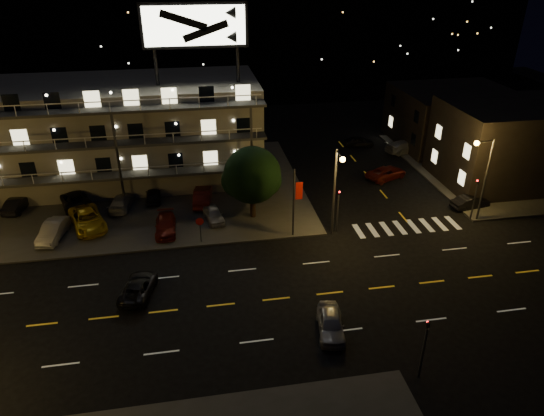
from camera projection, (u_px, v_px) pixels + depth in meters
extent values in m
plane|color=black|center=(249.00, 302.00, 34.62)|extent=(140.00, 140.00, 0.00)
cube|color=#383735|center=(89.00, 194.00, 49.91)|extent=(44.00, 24.00, 0.15)
cube|color=#383735|center=(482.00, 166.00, 56.51)|extent=(16.00, 24.00, 0.15)
cube|color=gray|center=(126.00, 134.00, 51.70)|extent=(28.00, 12.00, 10.00)
cube|color=gray|center=(119.00, 84.00, 49.25)|extent=(28.00, 12.00, 0.50)
cube|color=#383735|center=(122.00, 175.00, 46.55)|extent=(28.00, 1.80, 0.25)
cube|color=#383735|center=(117.00, 144.00, 45.06)|extent=(28.00, 1.80, 0.25)
cube|color=#383735|center=(112.00, 110.00, 43.56)|extent=(28.00, 1.80, 0.25)
cylinder|color=black|center=(156.00, 67.00, 47.18)|extent=(0.36, 0.36, 3.50)
cylinder|color=black|center=(238.00, 64.00, 48.38)|extent=(0.36, 0.36, 3.50)
cube|color=black|center=(195.00, 25.00, 46.03)|extent=(10.20, 0.50, 4.20)
cube|color=white|center=(195.00, 26.00, 45.76)|extent=(9.60, 0.06, 3.60)
cube|color=black|center=(510.00, 144.00, 51.08)|extent=(14.00, 10.00, 8.50)
cube|color=black|center=(453.00, 117.00, 61.89)|extent=(14.00, 12.00, 7.00)
cube|color=black|center=(199.00, 14.00, 90.03)|extent=(120.00, 20.00, 24.00)
cylinder|color=#2D2D30|center=(334.00, 193.00, 41.26)|extent=(0.20, 0.20, 8.00)
cylinder|color=#2D2D30|center=(340.00, 155.00, 38.79)|extent=(0.12, 1.80, 0.12)
sphere|color=gold|center=(343.00, 159.00, 38.14)|extent=(0.44, 0.44, 0.44)
cylinder|color=#2D2D30|center=(485.00, 181.00, 43.36)|extent=(0.20, 0.20, 8.00)
cylinder|color=#2D2D30|center=(486.00, 141.00, 41.47)|extent=(1.80, 0.12, 0.12)
sphere|color=gold|center=(477.00, 143.00, 41.39)|extent=(0.44, 0.44, 0.44)
cylinder|color=#2D2D30|center=(338.00, 214.00, 42.54)|extent=(0.14, 0.14, 3.60)
imported|color=black|center=(339.00, 190.00, 41.46)|extent=(0.20, 0.16, 1.00)
sphere|color=#FF0C0C|center=(340.00, 192.00, 41.40)|extent=(0.14, 0.14, 0.14)
cylinder|color=#2D2D30|center=(423.00, 353.00, 27.72)|extent=(0.14, 0.14, 3.60)
imported|color=black|center=(429.00, 322.00, 26.65)|extent=(0.20, 0.16, 1.00)
sphere|color=#FF0C0C|center=(428.00, 322.00, 26.80)|extent=(0.14, 0.14, 0.14)
cylinder|color=#2D2D30|center=(474.00, 202.00, 44.49)|extent=(0.14, 0.14, 3.60)
imported|color=black|center=(479.00, 180.00, 43.41)|extent=(0.16, 0.20, 1.00)
sphere|color=#FF0C0C|center=(477.00, 181.00, 43.44)|extent=(0.14, 0.14, 0.14)
cylinder|color=#2D2D30|center=(294.00, 204.00, 41.20)|extent=(0.16, 0.16, 6.40)
cube|color=red|center=(299.00, 191.00, 40.70)|extent=(0.60, 0.04, 1.60)
cylinder|color=#2D2D30|center=(201.00, 232.00, 41.15)|extent=(0.08, 0.08, 2.20)
cylinder|color=red|center=(200.00, 221.00, 40.62)|extent=(0.91, 0.04, 0.91)
cylinder|color=black|center=(253.00, 205.00, 45.03)|extent=(0.50, 0.50, 2.41)
sphere|color=black|center=(252.00, 175.00, 43.63)|extent=(5.23, 5.23, 5.23)
sphere|color=black|center=(239.00, 180.00, 44.08)|extent=(3.22, 3.22, 3.22)
sphere|color=black|center=(265.00, 180.00, 43.63)|extent=(3.02, 3.02, 3.02)
imported|color=#95959A|center=(53.00, 231.00, 41.78)|extent=(2.21, 4.57, 1.44)
imported|color=gold|center=(87.00, 220.00, 43.44)|extent=(4.34, 6.09, 1.54)
imported|color=#62170E|center=(165.00, 225.00, 42.80)|extent=(1.76, 4.31, 1.25)
imported|color=#95959A|center=(214.00, 214.00, 44.64)|extent=(2.11, 3.82, 1.23)
imported|color=black|center=(18.00, 204.00, 46.39)|extent=(2.02, 4.18, 1.32)
imported|color=black|center=(75.00, 198.00, 47.22)|extent=(4.27, 5.92, 1.50)
imported|color=#95959A|center=(121.00, 202.00, 46.75)|extent=(2.39, 4.57, 1.26)
imported|color=black|center=(153.00, 195.00, 48.21)|extent=(1.61, 3.74, 1.26)
imported|color=#62170E|center=(203.00, 196.00, 47.64)|extent=(2.07, 4.80, 1.54)
imported|color=black|center=(470.00, 202.00, 47.09)|extent=(4.02, 1.97, 1.27)
imported|color=#62170E|center=(386.00, 173.00, 53.29)|extent=(5.27, 3.96, 1.33)
imported|color=#95959A|center=(405.00, 147.00, 60.25)|extent=(5.42, 3.04, 1.48)
imported|color=black|center=(359.00, 142.00, 62.21)|extent=(3.92, 2.02, 1.28)
imported|color=#95959A|center=(331.00, 323.00, 31.63)|extent=(2.28, 4.25, 1.37)
imported|color=black|center=(138.00, 287.00, 35.17)|extent=(2.96, 4.73, 1.22)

